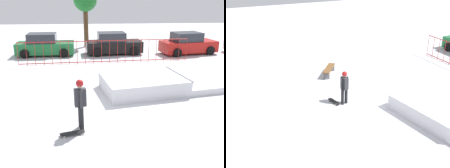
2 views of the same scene
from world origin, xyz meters
The scene contains 9 objects.
ground_plane centered at (0.00, 0.00, 0.00)m, with size 60.00×60.00×0.00m, color silver.
skate_ramp centered at (1.92, 1.37, 0.32)m, with size 5.80×3.59×0.74m.
skater centered at (-1.25, -2.12, 1.01)m, with size 0.42×0.43×1.73m.
skateboard centered at (-1.52, -2.56, 0.08)m, with size 0.82×0.41×0.09m.
perimeter_fence centered at (0.00, 6.71, 0.77)m, with size 10.99×0.80×1.50m.
parked_car_green centered at (-4.31, 9.25, 0.72)m, with size 4.16×2.04×1.60m.
parked_car_black centered at (0.71, 9.41, 0.72)m, with size 4.23×2.20×1.60m.
parked_car_red centered at (6.27, 9.07, 0.72)m, with size 4.35×2.53×1.60m.
distant_tree centered at (-1.36, 12.48, 3.68)m, with size 1.92×1.92×4.78m.
Camera 1 is at (-0.78, -10.16, 4.33)m, focal length 42.47 mm.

